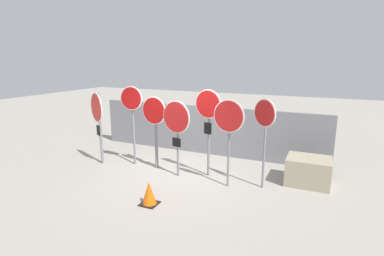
{
  "coord_description": "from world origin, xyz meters",
  "views": [
    {
      "loc": [
        3.64,
        -7.03,
        3.19
      ],
      "look_at": [
        0.46,
        0.0,
        1.39
      ],
      "focal_mm": 28.0,
      "sensor_mm": 36.0,
      "label": 1
    }
  ],
  "objects_px": {
    "stop_sign_4": "(208,113)",
    "storage_crate": "(308,171)",
    "stop_sign_0": "(98,114)",
    "stop_sign_1": "(132,107)",
    "stop_sign_2": "(155,119)",
    "stop_sign_5": "(229,122)",
    "stop_sign_6": "(265,122)",
    "stop_sign_3": "(176,123)",
    "traffic_cone_0": "(149,193)"
  },
  "relations": [
    {
      "from": "stop_sign_5",
      "to": "stop_sign_6",
      "type": "bearing_deg",
      "value": 28.29
    },
    {
      "from": "stop_sign_0",
      "to": "stop_sign_2",
      "type": "bearing_deg",
      "value": 41.2
    },
    {
      "from": "stop_sign_3",
      "to": "stop_sign_5",
      "type": "bearing_deg",
      "value": 7.37
    },
    {
      "from": "stop_sign_1",
      "to": "stop_sign_6",
      "type": "relative_size",
      "value": 1.06
    },
    {
      "from": "stop_sign_6",
      "to": "storage_crate",
      "type": "relative_size",
      "value": 2.08
    },
    {
      "from": "stop_sign_4",
      "to": "storage_crate",
      "type": "distance_m",
      "value": 3.0
    },
    {
      "from": "stop_sign_2",
      "to": "stop_sign_6",
      "type": "xyz_separation_m",
      "value": [
        3.14,
        -0.11,
        0.22
      ]
    },
    {
      "from": "storage_crate",
      "to": "stop_sign_2",
      "type": "bearing_deg",
      "value": -171.17
    },
    {
      "from": "stop_sign_6",
      "to": "stop_sign_1",
      "type": "bearing_deg",
      "value": -148.04
    },
    {
      "from": "traffic_cone_0",
      "to": "stop_sign_0",
      "type": "bearing_deg",
      "value": 149.51
    },
    {
      "from": "stop_sign_2",
      "to": "traffic_cone_0",
      "type": "bearing_deg",
      "value": -57.26
    },
    {
      "from": "stop_sign_1",
      "to": "traffic_cone_0",
      "type": "relative_size",
      "value": 4.48
    },
    {
      "from": "stop_sign_5",
      "to": "stop_sign_6",
      "type": "height_order",
      "value": "stop_sign_6"
    },
    {
      "from": "stop_sign_1",
      "to": "traffic_cone_0",
      "type": "distance_m",
      "value": 3.11
    },
    {
      "from": "stop_sign_0",
      "to": "storage_crate",
      "type": "distance_m",
      "value": 6.16
    },
    {
      "from": "stop_sign_0",
      "to": "stop_sign_1",
      "type": "xyz_separation_m",
      "value": [
        0.99,
        0.37,
        0.23
      ]
    },
    {
      "from": "stop_sign_6",
      "to": "storage_crate",
      "type": "bearing_deg",
      "value": 69.6
    },
    {
      "from": "stop_sign_4",
      "to": "stop_sign_5",
      "type": "distance_m",
      "value": 0.88
    },
    {
      "from": "stop_sign_5",
      "to": "stop_sign_0",
      "type": "bearing_deg",
      "value": -172.08
    },
    {
      "from": "stop_sign_0",
      "to": "stop_sign_1",
      "type": "distance_m",
      "value": 1.08
    },
    {
      "from": "stop_sign_3",
      "to": "stop_sign_2",
      "type": "bearing_deg",
      "value": 171.73
    },
    {
      "from": "stop_sign_0",
      "to": "stop_sign_1",
      "type": "bearing_deg",
      "value": 49.85
    },
    {
      "from": "stop_sign_2",
      "to": "stop_sign_6",
      "type": "bearing_deg",
      "value": 3.46
    },
    {
      "from": "stop_sign_0",
      "to": "stop_sign_1",
      "type": "height_order",
      "value": "stop_sign_1"
    },
    {
      "from": "stop_sign_1",
      "to": "stop_sign_0",
      "type": "bearing_deg",
      "value": -164.89
    },
    {
      "from": "stop_sign_2",
      "to": "traffic_cone_0",
      "type": "xyz_separation_m",
      "value": [
        1.04,
        -2.02,
        -1.23
      ]
    },
    {
      "from": "stop_sign_3",
      "to": "traffic_cone_0",
      "type": "relative_size",
      "value": 3.93
    },
    {
      "from": "stop_sign_1",
      "to": "stop_sign_5",
      "type": "distance_m",
      "value": 3.14
    },
    {
      "from": "traffic_cone_0",
      "to": "stop_sign_3",
      "type": "bearing_deg",
      "value": 96.08
    },
    {
      "from": "stop_sign_1",
      "to": "storage_crate",
      "type": "bearing_deg",
      "value": 2.34
    },
    {
      "from": "stop_sign_6",
      "to": "stop_sign_5",
      "type": "bearing_deg",
      "value": -126.54
    },
    {
      "from": "stop_sign_5",
      "to": "storage_crate",
      "type": "relative_size",
      "value": 2.06
    },
    {
      "from": "stop_sign_1",
      "to": "traffic_cone_0",
      "type": "height_order",
      "value": "stop_sign_1"
    },
    {
      "from": "stop_sign_3",
      "to": "stop_sign_5",
      "type": "xyz_separation_m",
      "value": [
        1.48,
        -0.1,
        0.17
      ]
    },
    {
      "from": "stop_sign_2",
      "to": "stop_sign_5",
      "type": "relative_size",
      "value": 0.96
    },
    {
      "from": "traffic_cone_0",
      "to": "stop_sign_4",
      "type": "bearing_deg",
      "value": 74.81
    },
    {
      "from": "stop_sign_0",
      "to": "stop_sign_3",
      "type": "distance_m",
      "value": 2.63
    },
    {
      "from": "stop_sign_1",
      "to": "stop_sign_2",
      "type": "bearing_deg",
      "value": -5.4
    },
    {
      "from": "stop_sign_1",
      "to": "stop_sign_3",
      "type": "bearing_deg",
      "value": -15.72
    },
    {
      "from": "stop_sign_1",
      "to": "stop_sign_5",
      "type": "xyz_separation_m",
      "value": [
        3.11,
        -0.4,
        -0.09
      ]
    },
    {
      "from": "stop_sign_4",
      "to": "stop_sign_6",
      "type": "bearing_deg",
      "value": 3.2
    },
    {
      "from": "stop_sign_1",
      "to": "stop_sign_6",
      "type": "bearing_deg",
      "value": -6.74
    },
    {
      "from": "stop_sign_0",
      "to": "stop_sign_4",
      "type": "bearing_deg",
      "value": 37.17
    },
    {
      "from": "stop_sign_2",
      "to": "traffic_cone_0",
      "type": "distance_m",
      "value": 2.58
    },
    {
      "from": "stop_sign_5",
      "to": "traffic_cone_0",
      "type": "xyz_separation_m",
      "value": [
        -1.29,
        -1.62,
        -1.43
      ]
    },
    {
      "from": "stop_sign_1",
      "to": "stop_sign_5",
      "type": "bearing_deg",
      "value": -12.49
    },
    {
      "from": "stop_sign_1",
      "to": "stop_sign_5",
      "type": "relative_size",
      "value": 1.07
    },
    {
      "from": "stop_sign_0",
      "to": "stop_sign_3",
      "type": "height_order",
      "value": "stop_sign_0"
    },
    {
      "from": "stop_sign_1",
      "to": "storage_crate",
      "type": "distance_m",
      "value": 5.21
    },
    {
      "from": "stop_sign_4",
      "to": "stop_sign_5",
      "type": "height_order",
      "value": "stop_sign_4"
    }
  ]
}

